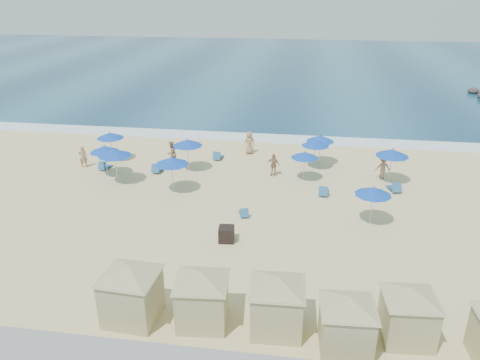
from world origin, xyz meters
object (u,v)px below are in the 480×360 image
cabana_0 (131,285)px  beachgoer_3 (383,167)px  cabana_3 (347,316)px  umbrella_4 (172,161)px  umbrella_1 (110,135)px  trash_bin (226,234)px  beachgoer_0 (83,157)px  beachgoer_4 (249,143)px  umbrella_9 (373,191)px  umbrella_3 (187,143)px  cabana_4 (410,307)px  umbrella_6 (305,155)px  beachgoer_1 (171,153)px  umbrella_7 (316,143)px  umbrella_2 (115,152)px  umbrella_0 (105,149)px  cabana_2 (277,296)px  beachgoer_2 (273,165)px  umbrella_8 (392,153)px  umbrella_5 (320,138)px  cabana_1 (202,290)px

cabana_0 → beachgoer_3: 20.89m
cabana_3 → umbrella_4: size_ratio=1.62×
cabana_3 → umbrella_1: 24.73m
trash_bin → cabana_3: cabana_3 is taller
beachgoer_0 → beachgoer_4: beachgoer_4 is taller
cabana_3 → umbrella_9: (2.01, 10.40, 0.57)m
umbrella_3 → umbrella_4: umbrella_4 is taller
cabana_4 → beachgoer_4: bearing=113.4°
umbrella_6 → beachgoer_1: 10.24m
umbrella_7 → umbrella_2: bearing=-160.3°
umbrella_0 → umbrella_9: size_ratio=1.00×
cabana_2 → cabana_3: size_ratio=1.05×
umbrella_6 → beachgoer_0: 16.51m
cabana_0 → umbrella_3: size_ratio=1.80×
beachgoer_0 → beachgoer_2: beachgoer_0 is taller
umbrella_1 → umbrella_3: bearing=-10.1°
trash_bin → beachgoer_0: size_ratio=0.49×
umbrella_2 → umbrella_3: (4.28, 3.07, -0.09)m
umbrella_8 → beachgoer_4: 11.42m
cabana_3 → beachgoer_0: bearing=138.3°
umbrella_1 → beachgoer_3: (20.40, -0.62, -1.21)m
umbrella_6 → beachgoer_0: bearing=179.7°
cabana_0 → umbrella_6: cabana_0 is taller
trash_bin → umbrella_1: umbrella_1 is taller
umbrella_2 → beachgoer_3: (18.27, 3.59, -1.41)m
umbrella_3 → beachgoer_3: size_ratio=1.47×
cabana_4 → beachgoer_3: bearing=86.0°
umbrella_7 → umbrella_8: umbrella_8 is taller
cabana_2 → umbrella_2: (-12.05, 13.17, 0.70)m
umbrella_1 → umbrella_9: umbrella_1 is taller
umbrella_1 → beachgoer_2: 12.82m
trash_bin → umbrella_0: umbrella_0 is taller
umbrella_5 → beachgoer_1: size_ratio=1.31×
umbrella_4 → umbrella_5: 11.68m
cabana_0 → umbrella_5: 20.67m
cabana_3 → beachgoer_3: 17.83m
cabana_1 → beachgoer_3: bearing=61.2°
cabana_2 → umbrella_9: (4.67, 9.71, 0.49)m
umbrella_4 → umbrella_9: umbrella_4 is taller
cabana_4 → umbrella_7: 18.19m
umbrella_0 → umbrella_6: size_ratio=1.09×
cabana_4 → umbrella_9: bearing=92.3°
beachgoer_0 → umbrella_2: bearing=121.1°
umbrella_8 → beachgoer_4: bearing=156.4°
umbrella_9 → beachgoer_3: (1.54, 7.06, -1.20)m
beachgoer_4 → beachgoer_2: bearing=88.8°
cabana_2 → beachgoer_4: 20.94m
cabana_1 → umbrella_4: 13.27m
umbrella_1 → beachgoer_3: umbrella_1 is taller
cabana_0 → trash_bin: bearing=68.0°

